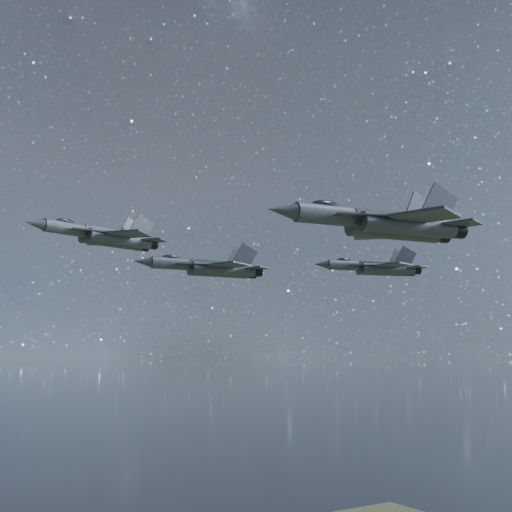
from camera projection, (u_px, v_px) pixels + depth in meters
jet_lead at (106, 236)px, 69.43m from camera, size 16.71×11.48×4.19m
jet_left at (211, 268)px, 86.22m from camera, size 19.58×13.57×4.92m
jet_right at (386, 223)px, 52.22m from camera, size 19.45×13.41×4.88m
jet_slot at (377, 268)px, 79.37m from camera, size 15.10×10.10×3.82m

